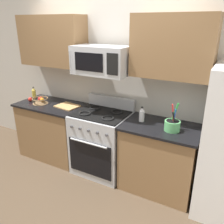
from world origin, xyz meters
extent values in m
plane|color=#473828|center=(0.00, 0.00, 0.00)|extent=(16.00, 16.00, 0.00)
cube|color=beige|center=(0.00, 1.10, 1.30)|extent=(8.00, 0.10, 2.60)
cube|color=olive|center=(-0.93, 0.71, 0.44)|extent=(1.04, 0.60, 0.88)
cube|color=black|center=(-0.93, 0.71, 0.90)|extent=(1.08, 0.64, 0.03)
cube|color=#B2B5BA|center=(0.00, 0.71, 0.46)|extent=(0.76, 0.64, 0.91)
cube|color=black|center=(0.00, 0.38, 0.36)|extent=(0.67, 0.01, 0.51)
cylinder|color=#B2B5BA|center=(0.00, 0.36, 0.62)|extent=(0.57, 0.02, 0.02)
cube|color=black|center=(0.00, 0.71, 0.92)|extent=(0.73, 0.58, 0.02)
cube|color=#B2B5BA|center=(0.00, 1.00, 1.00)|extent=(0.76, 0.06, 0.18)
torus|color=black|center=(-0.18, 0.57, 0.93)|extent=(0.17, 0.17, 0.02)
torus|color=black|center=(0.18, 0.57, 0.93)|extent=(0.17, 0.17, 0.02)
torus|color=black|center=(-0.18, 0.84, 0.93)|extent=(0.17, 0.17, 0.02)
torus|color=black|center=(0.18, 0.84, 0.93)|extent=(0.17, 0.17, 0.02)
cylinder|color=#4C4C51|center=(-0.27, 0.37, 0.79)|extent=(0.04, 0.02, 0.04)
cylinder|color=#4C4C51|center=(-0.14, 0.37, 0.79)|extent=(0.04, 0.02, 0.04)
cylinder|color=#4C4C51|center=(0.00, 0.37, 0.79)|extent=(0.04, 0.02, 0.04)
cylinder|color=#4C4C51|center=(0.14, 0.37, 0.79)|extent=(0.04, 0.02, 0.04)
cylinder|color=#4C4C51|center=(0.27, 0.37, 0.79)|extent=(0.04, 0.02, 0.04)
cube|color=olive|center=(0.87, 0.71, 0.44)|extent=(0.92, 0.60, 0.88)
cube|color=black|center=(0.87, 0.71, 0.90)|extent=(0.96, 0.64, 0.03)
cube|color=#B2B5BA|center=(0.00, 0.74, 1.65)|extent=(0.74, 0.40, 0.37)
cube|color=black|center=(-0.07, 0.54, 1.65)|extent=(0.41, 0.01, 0.23)
cube|color=black|center=(0.27, 0.54, 1.65)|extent=(0.15, 0.01, 0.26)
cylinder|color=#B2B5BA|center=(-0.33, 0.51, 1.65)|extent=(0.02, 0.02, 0.26)
cube|color=olive|center=(-0.93, 0.88, 1.85)|extent=(1.07, 0.34, 0.73)
cube|color=olive|center=(0.88, 0.88, 1.85)|extent=(0.95, 0.34, 0.73)
cylinder|color=#59AD66|center=(1.01, 0.65, 0.97)|extent=(0.18, 0.18, 0.12)
cylinder|color=black|center=(1.01, 0.65, 0.98)|extent=(0.15, 0.15, 0.11)
cylinder|color=black|center=(1.03, 0.63, 1.05)|extent=(0.06, 0.06, 0.23)
cylinder|color=green|center=(1.01, 0.70, 1.09)|extent=(0.10, 0.03, 0.31)
cylinder|color=red|center=(1.02, 0.65, 1.09)|extent=(0.06, 0.05, 0.31)
cylinder|color=blue|center=(1.03, 0.66, 1.06)|extent=(0.03, 0.03, 0.25)
cone|color=brown|center=(-1.09, 0.66, 0.95)|extent=(0.24, 0.24, 0.08)
torus|color=brown|center=(-1.09, 0.66, 0.99)|extent=(0.25, 0.25, 0.02)
sphere|color=red|center=(-1.09, 0.66, 0.98)|extent=(0.08, 0.08, 0.08)
sphere|color=orange|center=(-1.05, 0.65, 0.98)|extent=(0.07, 0.07, 0.07)
sphere|color=red|center=(-1.31, 0.65, 0.94)|extent=(0.07, 0.07, 0.07)
cube|color=tan|center=(-0.62, 0.73, 0.92)|extent=(0.37, 0.31, 0.02)
cylinder|color=gold|center=(-1.38, 0.81, 0.98)|extent=(0.06, 0.06, 0.14)
cone|color=gold|center=(-1.38, 0.81, 1.07)|extent=(0.06, 0.06, 0.04)
cylinder|color=black|center=(-1.38, 0.81, 1.09)|extent=(0.03, 0.03, 0.01)
cylinder|color=silver|center=(0.59, 0.75, 0.98)|extent=(0.07, 0.07, 0.14)
cone|color=silver|center=(0.59, 0.75, 1.07)|extent=(0.06, 0.06, 0.04)
cylinder|color=black|center=(0.59, 0.75, 1.10)|extent=(0.03, 0.03, 0.01)
camera|label=1|loc=(1.59, -1.92, 2.12)|focal=37.70mm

